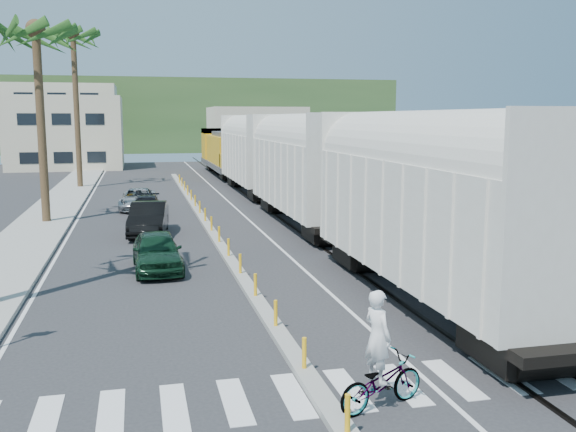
% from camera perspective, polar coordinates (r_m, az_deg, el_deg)
% --- Properties ---
extents(ground, '(140.00, 140.00, 0.00)m').
position_cam_1_polar(ground, '(15.53, 0.49, -12.52)').
color(ground, '#28282B').
rests_on(ground, ground).
extents(sidewalk, '(3.00, 90.00, 0.15)m').
position_cam_1_polar(sidewalk, '(39.78, -20.40, 0.15)').
color(sidewalk, gray).
rests_on(sidewalk, ground).
extents(rails, '(1.56, 100.00, 0.06)m').
position_cam_1_polar(rails, '(43.26, -1.87, 1.28)').
color(rails, black).
rests_on(rails, ground).
extents(median, '(0.45, 60.00, 0.85)m').
position_cam_1_polar(median, '(34.64, -7.36, -0.56)').
color(median, gray).
rests_on(median, ground).
extents(crosswalk, '(14.00, 2.20, 0.01)m').
position_cam_1_polar(crosswalk, '(13.74, 2.54, -15.43)').
color(crosswalk, silver).
rests_on(crosswalk, ground).
extents(lane_markings, '(9.42, 90.00, 0.01)m').
position_cam_1_polar(lane_markings, '(39.48, -11.22, 0.37)').
color(lane_markings, silver).
rests_on(lane_markings, ground).
extents(freight_train, '(3.00, 60.94, 5.85)m').
position_cam_1_polar(freight_train, '(39.20, -0.77, 4.74)').
color(freight_train, beige).
rests_on(freight_train, ground).
extents(palm_trees, '(3.50, 37.20, 13.75)m').
position_cam_1_polar(palm_trees, '(37.42, -21.12, 16.11)').
color(palm_trees, brown).
rests_on(palm_trees, ground).
extents(buildings, '(38.00, 27.00, 10.00)m').
position_cam_1_polar(buildings, '(85.78, -15.35, 7.57)').
color(buildings, beige).
rests_on(buildings, ground).
extents(hillside, '(80.00, 20.00, 12.00)m').
position_cam_1_polar(hillside, '(114.11, -11.64, 8.73)').
color(hillside, '#385628').
rests_on(hillside, ground).
extents(car_lead, '(2.03, 4.41, 1.46)m').
position_cam_1_polar(car_lead, '(24.30, -11.57, -3.08)').
color(car_lead, '#10311D').
rests_on(car_lead, ground).
extents(car_second, '(2.64, 5.12, 1.57)m').
position_cam_1_polar(car_second, '(31.79, -12.29, -0.24)').
color(car_second, black).
rests_on(car_second, ground).
extents(car_third, '(2.06, 4.35, 1.22)m').
position_cam_1_polar(car_third, '(37.20, -12.47, 0.76)').
color(car_third, black).
rests_on(car_third, ground).
extents(car_rear, '(2.82, 4.98, 1.30)m').
position_cam_1_polar(car_rear, '(40.70, -13.15, 1.47)').
color(car_rear, '#AEB0B3').
rests_on(car_rear, ground).
extents(cyclist, '(1.98, 2.46, 2.39)m').
position_cam_1_polar(cyclist, '(12.93, 8.22, -13.54)').
color(cyclist, '#9EA0A5').
rests_on(cyclist, ground).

